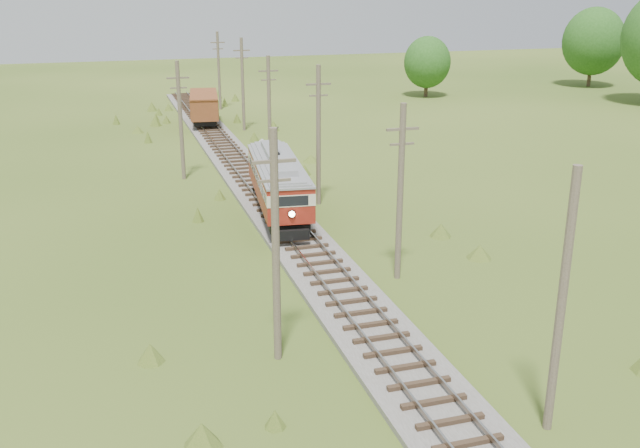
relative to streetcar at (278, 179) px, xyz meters
name	(u,v)px	position (x,y,z in m)	size (l,w,h in m)	color
railbed_main	(261,193)	(0.00, 5.11, -2.28)	(3.60, 96.00, 0.57)	#605B54
streetcar	(278,179)	(0.00, 0.00, 0.00)	(3.93, 11.58, 5.24)	black
gondola	(204,106)	(0.00, 31.36, -0.43)	(3.76, 8.56, 2.75)	black
gravel_pile	(264,146)	(3.09, 17.83, -1.91)	(3.31, 3.51, 1.20)	gray
utility_pole_r_1	(561,305)	(3.10, -23.89, 1.92)	(0.30, 0.30, 8.80)	brown
utility_pole_r_2	(400,191)	(3.30, -10.89, 1.95)	(1.60, 0.30, 8.60)	brown
utility_pole_r_3	(319,135)	(3.20, 2.11, 2.15)	(1.60, 0.30, 9.00)	brown
utility_pole_r_4	(269,107)	(3.00, 15.11, 1.84)	(1.60, 0.30, 8.40)	brown
utility_pole_r_5	(243,83)	(3.40, 28.11, 2.10)	(1.60, 0.30, 8.90)	brown
utility_pole_r_6	(219,70)	(3.20, 41.11, 2.00)	(1.60, 0.30, 8.70)	brown
utility_pole_l_a	(276,246)	(-4.20, -16.89, 2.15)	(1.60, 0.30, 9.00)	brown
utility_pole_l_b	(180,120)	(-4.50, 11.11, 1.95)	(1.60, 0.30, 8.60)	brown
tree_right_5	(594,41)	(56.00, 45.11, 3.72)	(8.40, 8.40, 10.82)	#38281C
tree_mid_b	(427,62)	(30.00, 43.11, 1.85)	(5.88, 5.88, 7.57)	#38281C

